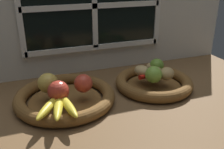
{
  "coord_description": "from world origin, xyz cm",
  "views": [
    {
      "loc": [
        -32.85,
        -84.3,
        47.38
      ],
      "look_at": [
        -1.31,
        1.41,
        8.55
      ],
      "focal_mm": 41.09,
      "sensor_mm": 36.0,
      "label": 1
    }
  ],
  "objects_px": {
    "apple_golden_left": "(48,83)",
    "potato_oblong": "(142,71)",
    "potato_back": "(153,68)",
    "lime_near": "(154,75)",
    "banana_bunch_front": "(59,106)",
    "potato_large": "(154,72)",
    "fruit_bowl_left": "(65,97)",
    "apple_red_front": "(58,91)",
    "potato_small": "(167,74)",
    "lime_far": "(157,66)",
    "fruit_bowl_right": "(154,83)",
    "chili_pepper": "(154,75)",
    "apple_red_right": "(83,83)"
  },
  "relations": [
    {
      "from": "banana_bunch_front",
      "to": "lime_near",
      "type": "distance_m",
      "value": 0.4
    },
    {
      "from": "fruit_bowl_left",
      "to": "potato_large",
      "type": "height_order",
      "value": "potato_large"
    },
    {
      "from": "apple_golden_left",
      "to": "chili_pepper",
      "type": "relative_size",
      "value": 0.53
    },
    {
      "from": "fruit_bowl_left",
      "to": "potato_large",
      "type": "relative_size",
      "value": 5.08
    },
    {
      "from": "apple_red_front",
      "to": "fruit_bowl_left",
      "type": "bearing_deg",
      "value": 64.95
    },
    {
      "from": "fruit_bowl_right",
      "to": "potato_oblong",
      "type": "xyz_separation_m",
      "value": [
        -0.04,
        0.03,
        0.05
      ]
    },
    {
      "from": "apple_golden_left",
      "to": "potato_oblong",
      "type": "bearing_deg",
      "value": 2.74
    },
    {
      "from": "apple_red_right",
      "to": "lime_far",
      "type": "distance_m",
      "value": 0.35
    },
    {
      "from": "potato_large",
      "to": "chili_pepper",
      "type": "xyz_separation_m",
      "value": [
        -0.0,
        0.0,
        -0.01
      ]
    },
    {
      "from": "apple_golden_left",
      "to": "potato_small",
      "type": "height_order",
      "value": "apple_golden_left"
    },
    {
      "from": "fruit_bowl_left",
      "to": "potato_small",
      "type": "distance_m",
      "value": 0.42
    },
    {
      "from": "apple_red_front",
      "to": "chili_pepper",
      "type": "bearing_deg",
      "value": 9.86
    },
    {
      "from": "fruit_bowl_right",
      "to": "potato_large",
      "type": "distance_m",
      "value": 0.05
    },
    {
      "from": "fruit_bowl_right",
      "to": "potato_small",
      "type": "height_order",
      "value": "potato_small"
    },
    {
      "from": "fruit_bowl_right",
      "to": "apple_red_front",
      "type": "distance_m",
      "value": 0.42
    },
    {
      "from": "potato_oblong",
      "to": "lime_near",
      "type": "xyz_separation_m",
      "value": [
        0.01,
        -0.08,
        0.01
      ]
    },
    {
      "from": "potato_oblong",
      "to": "lime_far",
      "type": "bearing_deg",
      "value": 9.25
    },
    {
      "from": "potato_large",
      "to": "lime_near",
      "type": "xyz_separation_m",
      "value": [
        -0.03,
        -0.04,
        0.01
      ]
    },
    {
      "from": "banana_bunch_front",
      "to": "apple_golden_left",
      "type": "bearing_deg",
      "value": 95.88
    },
    {
      "from": "potato_large",
      "to": "apple_red_front",
      "type": "bearing_deg",
      "value": -170.83
    },
    {
      "from": "chili_pepper",
      "to": "potato_oblong",
      "type": "bearing_deg",
      "value": 139.01
    },
    {
      "from": "fruit_bowl_left",
      "to": "potato_oblong",
      "type": "relative_size",
      "value": 5.03
    },
    {
      "from": "potato_back",
      "to": "lime_near",
      "type": "relative_size",
      "value": 0.95
    },
    {
      "from": "potato_large",
      "to": "apple_golden_left",
      "type": "bearing_deg",
      "value": 178.3
    },
    {
      "from": "apple_golden_left",
      "to": "potato_large",
      "type": "distance_m",
      "value": 0.43
    },
    {
      "from": "potato_back",
      "to": "lime_near",
      "type": "distance_m",
      "value": 0.11
    },
    {
      "from": "banana_bunch_front",
      "to": "potato_small",
      "type": "distance_m",
      "value": 0.46
    },
    {
      "from": "potato_large",
      "to": "potato_back",
      "type": "relative_size",
      "value": 1.15
    },
    {
      "from": "banana_bunch_front",
      "to": "potato_large",
      "type": "distance_m",
      "value": 0.43
    },
    {
      "from": "apple_red_front",
      "to": "potato_back",
      "type": "height_order",
      "value": "apple_red_front"
    },
    {
      "from": "potato_back",
      "to": "potato_small",
      "type": "bearing_deg",
      "value": -81.03
    },
    {
      "from": "fruit_bowl_right",
      "to": "banana_bunch_front",
      "type": "height_order",
      "value": "banana_bunch_front"
    },
    {
      "from": "fruit_bowl_left",
      "to": "apple_golden_left",
      "type": "distance_m",
      "value": 0.08
    },
    {
      "from": "apple_golden_left",
      "to": "banana_bunch_front",
      "type": "bearing_deg",
      "value": -84.12
    },
    {
      "from": "apple_red_front",
      "to": "chili_pepper",
      "type": "height_order",
      "value": "apple_red_front"
    },
    {
      "from": "potato_small",
      "to": "apple_red_front",
      "type": "bearing_deg",
      "value": -176.18
    },
    {
      "from": "fruit_bowl_right",
      "to": "apple_golden_left",
      "type": "distance_m",
      "value": 0.43
    },
    {
      "from": "banana_bunch_front",
      "to": "lime_near",
      "type": "xyz_separation_m",
      "value": [
        0.39,
        0.08,
        0.02
      ]
    },
    {
      "from": "apple_golden_left",
      "to": "lime_near",
      "type": "bearing_deg",
      "value": -7.99
    },
    {
      "from": "apple_red_front",
      "to": "lime_far",
      "type": "xyz_separation_m",
      "value": [
        0.44,
        0.11,
        -0.01
      ]
    },
    {
      "from": "potato_large",
      "to": "lime_near",
      "type": "relative_size",
      "value": 1.09
    },
    {
      "from": "fruit_bowl_left",
      "to": "potato_back",
      "type": "bearing_deg",
      "value": 7.09
    },
    {
      "from": "apple_red_front",
      "to": "banana_bunch_front",
      "type": "distance_m",
      "value": 0.06
    },
    {
      "from": "fruit_bowl_left",
      "to": "chili_pepper",
      "type": "xyz_separation_m",
      "value": [
        0.37,
        0.0,
        0.03
      ]
    },
    {
      "from": "apple_red_front",
      "to": "potato_large",
      "type": "xyz_separation_m",
      "value": [
        0.41,
        0.07,
        -0.01
      ]
    },
    {
      "from": "fruit_bowl_left",
      "to": "potato_oblong",
      "type": "height_order",
      "value": "potato_oblong"
    },
    {
      "from": "apple_golden_left",
      "to": "potato_large",
      "type": "bearing_deg",
      "value": -1.7
    },
    {
      "from": "apple_golden_left",
      "to": "potato_large",
      "type": "relative_size",
      "value": 1.0
    },
    {
      "from": "fruit_bowl_left",
      "to": "chili_pepper",
      "type": "bearing_deg",
      "value": 0.75
    },
    {
      "from": "apple_red_front",
      "to": "lime_far",
      "type": "distance_m",
      "value": 0.45
    }
  ]
}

